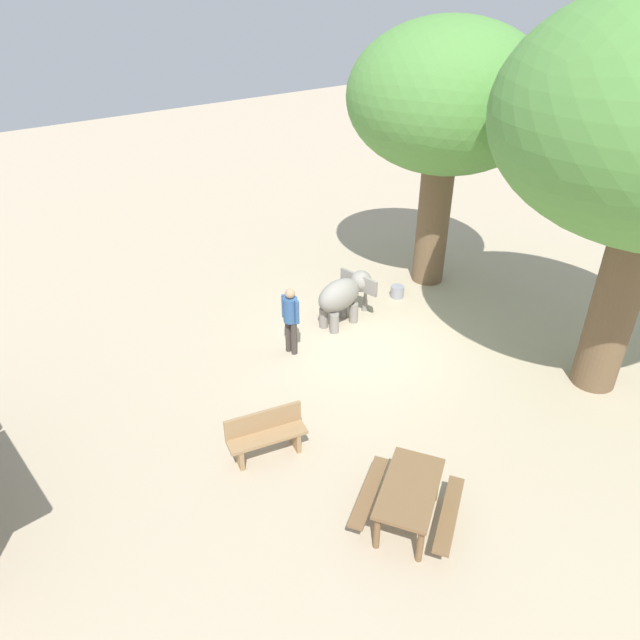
{
  "coord_description": "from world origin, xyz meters",
  "views": [
    {
      "loc": [
        -7.45,
        8.12,
        7.17
      ],
      "look_at": [
        0.55,
        0.88,
        0.8
      ],
      "focal_mm": 31.49,
      "sensor_mm": 36.0,
      "label": 1
    }
  ],
  "objects": [
    {
      "name": "elephant",
      "position": [
        1.1,
        -0.42,
        0.77
      ],
      "size": [
        1.16,
        1.73,
        1.2
      ],
      "rotation": [
        0.0,
        0.0,
        4.77
      ],
      "color": "gray",
      "rests_on": "ground_plane"
    },
    {
      "name": "wooden_bench",
      "position": [
        -1.3,
        3.83,
        0.47
      ],
      "size": [
        0.82,
        1.45,
        0.88
      ],
      "rotation": [
        0.0,
        0.0,
        1.25
      ],
      "color": "#9E7A51",
      "rests_on": "ground_plane"
    },
    {
      "name": "ground_plane",
      "position": [
        0.0,
        0.0,
        0.0
      ],
      "size": [
        60.0,
        60.0,
        0.0
      ],
      "primitive_type": "plane",
      "color": "#BAA88C"
    },
    {
      "name": "person_handler",
      "position": [
        0.92,
        1.42,
        0.95
      ],
      "size": [
        0.51,
        0.32,
        1.62
      ],
      "rotation": [
        0.0,
        0.0,
        -1.47
      ],
      "color": "#3F3833",
      "rests_on": "ground_plane"
    },
    {
      "name": "shade_tree_secondary",
      "position": [
        1.21,
        -3.87,
        4.82
      ],
      "size": [
        5.11,
        4.68,
        6.72
      ],
      "color": "brown",
      "rests_on": "ground_plane"
    },
    {
      "name": "feed_bucket",
      "position": [
        1.07,
        -2.41,
        0.16
      ],
      "size": [
        0.36,
        0.36,
        0.32
      ],
      "primitive_type": "cylinder",
      "color": "gray",
      "rests_on": "ground_plane"
    },
    {
      "name": "picnic_table_near",
      "position": [
        -3.95,
        3.14,
        0.59
      ],
      "size": [
        2.0,
        2.01,
        0.78
      ],
      "rotation": [
        0.0,
        0.0,
        5.19
      ],
      "color": "brown",
      "rests_on": "ground_plane"
    }
  ]
}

